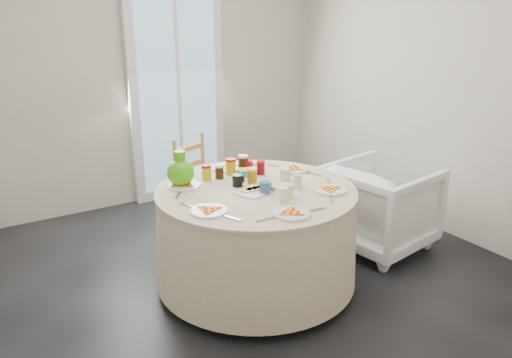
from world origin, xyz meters
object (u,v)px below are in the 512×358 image
armchair (380,202)px  green_pitcher (180,166)px  wooden_chair (203,182)px  table (256,236)px

armchair → green_pitcher: (-1.58, 0.35, 0.48)m
wooden_chair → armchair: wooden_chair is taller
table → armchair: armchair is taller
table → wooden_chair: wooden_chair is taller
wooden_chair → armchair: size_ratio=1.10×
table → wooden_chair: (0.08, 1.00, 0.09)m
wooden_chair → green_pitcher: bearing=-145.3°
table → green_pitcher: size_ratio=5.76×
table → wooden_chair: bearing=85.2°
table → green_pitcher: bearing=141.0°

